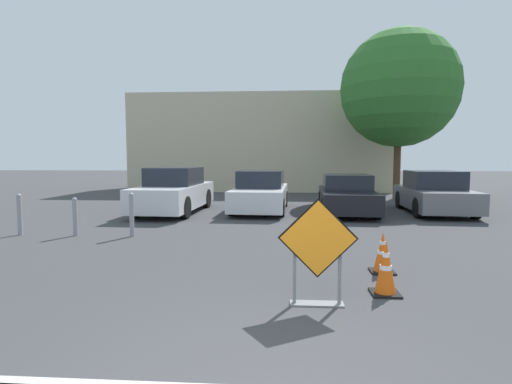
% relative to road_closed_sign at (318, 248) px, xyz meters
% --- Properties ---
extents(ground_plane, '(96.00, 96.00, 0.00)m').
position_rel_road_closed_sign_xyz_m(ground_plane, '(-0.65, 7.81, -0.76)').
color(ground_plane, '#3D3D3F').
extents(road_closed_sign, '(1.02, 0.20, 1.39)m').
position_rel_road_closed_sign_xyz_m(road_closed_sign, '(0.00, 0.00, 0.00)').
color(road_closed_sign, black).
rests_on(road_closed_sign, ground_plane).
extents(traffic_cone_nearest, '(0.39, 0.39, 0.76)m').
position_rel_road_closed_sign_xyz_m(traffic_cone_nearest, '(0.99, 0.51, -0.38)').
color(traffic_cone_nearest, black).
rests_on(traffic_cone_nearest, ground_plane).
extents(traffic_cone_second, '(0.39, 0.39, 0.68)m').
position_rel_road_closed_sign_xyz_m(traffic_cone_second, '(1.21, 1.59, -0.43)').
color(traffic_cone_second, black).
rests_on(traffic_cone_second, ground_plane).
extents(parked_car_nearest, '(1.98, 4.74, 1.57)m').
position_rel_road_closed_sign_xyz_m(parked_car_nearest, '(-4.25, 8.67, -0.03)').
color(parked_car_nearest, silver).
rests_on(parked_car_nearest, ground_plane).
extents(parked_car_second, '(1.97, 4.63, 1.45)m').
position_rel_road_closed_sign_xyz_m(parked_car_second, '(-1.25, 9.30, -0.09)').
color(parked_car_second, silver).
rests_on(parked_car_second, ground_plane).
extents(parked_car_third, '(2.01, 4.41, 1.33)m').
position_rel_road_closed_sign_xyz_m(parked_car_third, '(1.76, 8.89, -0.13)').
color(parked_car_third, black).
rests_on(parked_car_third, ground_plane).
extents(parked_car_fourth, '(2.10, 4.15, 1.46)m').
position_rel_road_closed_sign_xyz_m(parked_car_fourth, '(4.76, 9.06, -0.08)').
color(parked_car_fourth, slate).
rests_on(parked_car_fourth, ground_plane).
extents(bollard_nearest, '(0.12, 0.12, 1.07)m').
position_rel_road_closed_sign_xyz_m(bollard_nearest, '(-4.09, 4.29, -0.19)').
color(bollard_nearest, gray).
rests_on(bollard_nearest, ground_plane).
extents(bollard_second, '(0.12, 0.12, 0.94)m').
position_rel_road_closed_sign_xyz_m(bollard_second, '(-5.51, 4.29, -0.26)').
color(bollard_second, gray).
rests_on(bollard_second, ground_plane).
extents(bollard_third, '(0.12, 0.12, 1.03)m').
position_rel_road_closed_sign_xyz_m(bollard_third, '(-6.93, 4.29, -0.21)').
color(bollard_third, gray).
rests_on(bollard_third, ground_plane).
extents(building_facade_backdrop, '(14.79, 5.00, 5.55)m').
position_rel_road_closed_sign_xyz_m(building_facade_backdrop, '(-1.88, 19.51, 2.02)').
color(building_facade_backdrop, beige).
rests_on(building_facade_backdrop, ground_plane).
extents(street_tree_behind_lot, '(5.34, 5.34, 7.75)m').
position_rel_road_closed_sign_xyz_m(street_tree_behind_lot, '(4.83, 13.94, 4.32)').
color(street_tree_behind_lot, '#513823').
rests_on(street_tree_behind_lot, ground_plane).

